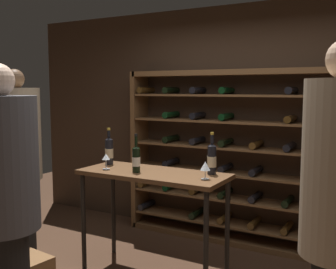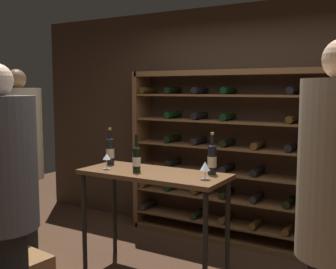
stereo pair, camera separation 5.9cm
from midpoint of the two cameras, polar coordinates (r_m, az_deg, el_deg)
back_wall at (r=4.74m, az=11.23°, el=1.48°), size 5.99×0.10×2.67m
wine_rack at (r=4.47m, az=15.17°, el=-3.90°), size 3.43×0.32×1.94m
tasting_table at (r=3.77m, az=-1.60°, el=-6.91°), size 1.38×0.57×0.98m
person_guest_khaki at (r=4.33m, az=-19.71°, el=-2.84°), size 0.47×0.47×1.92m
person_guest_blue_shirt at (r=2.92m, az=-21.74°, el=-7.78°), size 0.48×0.48×1.90m
wine_bottle_gold_foil at (r=3.72m, az=-3.97°, el=-3.37°), size 0.07×0.07×0.35m
wine_bottle_amber_reserve at (r=3.64m, az=6.63°, el=-3.39°), size 0.08×0.08×0.38m
wine_bottle_green_slim at (r=4.13m, az=-7.69°, el=-2.24°), size 0.08×0.08×0.37m
wine_glass_stemmed_center at (r=3.89m, az=-8.14°, el=-3.20°), size 0.07×0.07×0.15m
wine_glass_stemmed_left at (r=3.43m, az=5.69°, el=-4.51°), size 0.09×0.09×0.15m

